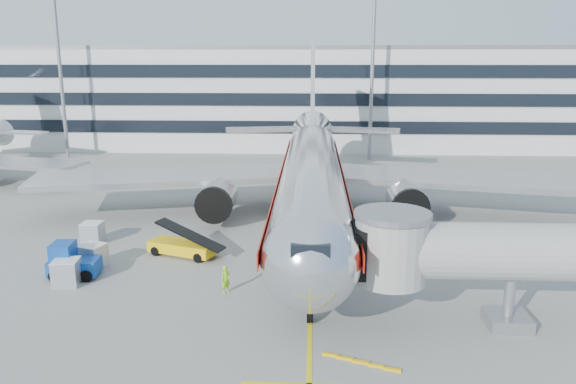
{
  "coord_description": "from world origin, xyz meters",
  "views": [
    {
      "loc": [
        0.04,
        -35.92,
        13.99
      ],
      "look_at": [
        -1.79,
        5.44,
        4.0
      ],
      "focal_mm": 35.0,
      "sensor_mm": 36.0,
      "label": 1
    }
  ],
  "objects_px": {
    "cargo_container_left": "(67,272)",
    "ramp_worker": "(226,279)",
    "main_jet": "(312,173)",
    "baggage_tug": "(71,262)",
    "cargo_container_right": "(92,232)",
    "cargo_container_front": "(93,256)",
    "belt_loader": "(183,246)"
  },
  "relations": [
    {
      "from": "belt_loader",
      "to": "ramp_worker",
      "type": "height_order",
      "value": "belt_loader"
    },
    {
      "from": "main_jet",
      "to": "cargo_container_right",
      "type": "relative_size",
      "value": 32.29
    },
    {
      "from": "cargo_container_right",
      "to": "cargo_container_front",
      "type": "bearing_deg",
      "value": -68.43
    },
    {
      "from": "cargo_container_right",
      "to": "cargo_container_front",
      "type": "relative_size",
      "value": 0.82
    },
    {
      "from": "belt_loader",
      "to": "ramp_worker",
      "type": "xyz_separation_m",
      "value": [
        4.13,
        -6.45,
        0.15
      ]
    },
    {
      "from": "main_jet",
      "to": "cargo_container_front",
      "type": "height_order",
      "value": "main_jet"
    },
    {
      "from": "belt_loader",
      "to": "cargo_container_front",
      "type": "xyz_separation_m",
      "value": [
        -5.56,
        -2.6,
        0.1
      ]
    },
    {
      "from": "main_jet",
      "to": "ramp_worker",
      "type": "relative_size",
      "value": 29.76
    },
    {
      "from": "belt_loader",
      "to": "cargo_container_front",
      "type": "height_order",
      "value": "belt_loader"
    },
    {
      "from": "cargo_container_front",
      "to": "ramp_worker",
      "type": "distance_m",
      "value": 10.43
    },
    {
      "from": "cargo_container_left",
      "to": "cargo_container_right",
      "type": "height_order",
      "value": "cargo_container_left"
    },
    {
      "from": "cargo_container_right",
      "to": "ramp_worker",
      "type": "height_order",
      "value": "ramp_worker"
    },
    {
      "from": "belt_loader",
      "to": "main_jet",
      "type": "bearing_deg",
      "value": 46.0
    },
    {
      "from": "belt_loader",
      "to": "cargo_container_right",
      "type": "height_order",
      "value": "belt_loader"
    },
    {
      "from": "main_jet",
      "to": "baggage_tug",
      "type": "bearing_deg",
      "value": -138.11
    },
    {
      "from": "cargo_container_right",
      "to": "cargo_container_front",
      "type": "xyz_separation_m",
      "value": [
        2.07,
        -5.24,
        0.02
      ]
    },
    {
      "from": "belt_loader",
      "to": "baggage_tug",
      "type": "relative_size",
      "value": 1.65
    },
    {
      "from": "main_jet",
      "to": "cargo_container_left",
      "type": "relative_size",
      "value": 29.94
    },
    {
      "from": "cargo_container_left",
      "to": "ramp_worker",
      "type": "bearing_deg",
      "value": -4.6
    },
    {
      "from": "belt_loader",
      "to": "cargo_container_left",
      "type": "xyz_separation_m",
      "value": [
        -6.07,
        -5.63,
        0.12
      ]
    },
    {
      "from": "main_jet",
      "to": "belt_loader",
      "type": "bearing_deg",
      "value": -134.0
    },
    {
      "from": "main_jet",
      "to": "belt_loader",
      "type": "height_order",
      "value": "main_jet"
    },
    {
      "from": "cargo_container_right",
      "to": "ramp_worker",
      "type": "relative_size",
      "value": 0.92
    },
    {
      "from": "cargo_container_left",
      "to": "cargo_container_front",
      "type": "height_order",
      "value": "cargo_container_left"
    },
    {
      "from": "cargo_container_front",
      "to": "cargo_container_left",
      "type": "bearing_deg",
      "value": -99.48
    },
    {
      "from": "belt_loader",
      "to": "cargo_container_left",
      "type": "relative_size",
      "value": 3.11
    },
    {
      "from": "baggage_tug",
      "to": "cargo_container_front",
      "type": "height_order",
      "value": "baggage_tug"
    },
    {
      "from": "cargo_container_left",
      "to": "ramp_worker",
      "type": "relative_size",
      "value": 0.99
    },
    {
      "from": "baggage_tug",
      "to": "cargo_container_right",
      "type": "height_order",
      "value": "baggage_tug"
    },
    {
      "from": "cargo_container_front",
      "to": "main_jet",
      "type": "bearing_deg",
      "value": 39.44
    },
    {
      "from": "baggage_tug",
      "to": "cargo_container_right",
      "type": "xyz_separation_m",
      "value": [
        -1.33,
        7.01,
        -0.22
      ]
    },
    {
      "from": "belt_loader",
      "to": "ramp_worker",
      "type": "bearing_deg",
      "value": -57.36
    }
  ]
}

